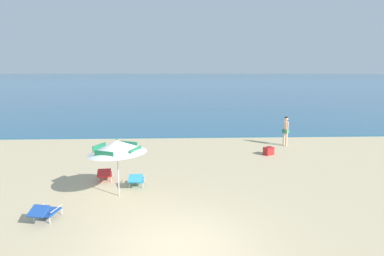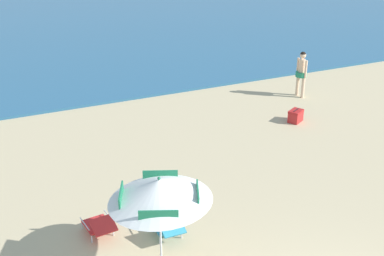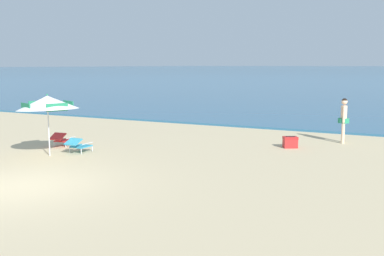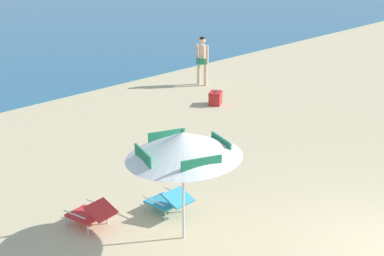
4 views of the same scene
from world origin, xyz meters
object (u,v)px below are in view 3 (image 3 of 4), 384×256
(beach_umbrella_striped_main, at_px, (48,103))
(cooler_box, at_px, (290,142))
(lounge_chair_under_umbrella, at_px, (62,139))
(lounge_chair_beside_umbrella, at_px, (78,145))
(person_standing_near_shore, at_px, (344,117))

(beach_umbrella_striped_main, bearing_deg, cooler_box, 36.76)
(beach_umbrella_striped_main, relative_size, lounge_chair_under_umbrella, 2.73)
(cooler_box, bearing_deg, lounge_chair_beside_umbrella, -146.20)
(lounge_chair_beside_umbrella, distance_m, cooler_box, 7.40)
(beach_umbrella_striped_main, height_order, person_standing_near_shore, beach_umbrella_striped_main)
(person_standing_near_shore, bearing_deg, lounge_chair_beside_umbrella, -141.82)
(beach_umbrella_striped_main, bearing_deg, lounge_chair_beside_umbrella, 60.09)
(lounge_chair_beside_umbrella, xyz_separation_m, person_standing_near_shore, (7.67, 6.04, 0.71))
(beach_umbrella_striped_main, bearing_deg, lounge_chair_under_umbrella, 119.17)
(lounge_chair_under_umbrella, distance_m, person_standing_near_shore, 10.50)
(lounge_chair_beside_umbrella, relative_size, person_standing_near_shore, 0.52)
(lounge_chair_beside_umbrella, height_order, person_standing_near_shore, person_standing_near_shore)
(lounge_chair_under_umbrella, xyz_separation_m, cooler_box, (7.47, 3.46, -0.07))
(lounge_chair_under_umbrella, height_order, lounge_chair_beside_umbrella, lounge_chair_under_umbrella)
(cooler_box, bearing_deg, lounge_chair_under_umbrella, -155.16)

